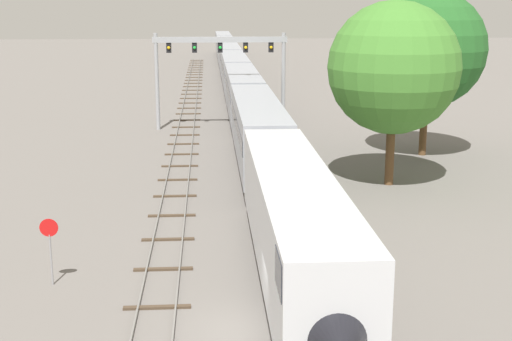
{
  "coord_description": "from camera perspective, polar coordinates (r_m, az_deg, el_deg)",
  "views": [
    {
      "loc": [
        -1.42,
        -23.52,
        11.55
      ],
      "look_at": [
        1.0,
        12.0,
        3.0
      ],
      "focal_mm": 49.84,
      "sensor_mm": 36.0,
      "label": 1
    }
  ],
  "objects": [
    {
      "name": "track_near",
      "position": [
        64.58,
        -5.69,
        3.19
      ],
      "size": [
        2.6,
        160.0,
        0.16
      ],
      "color": "slate",
      "rests_on": "ground"
    },
    {
      "name": "signal_gantry",
      "position": [
        64.93,
        -2.88,
        8.92
      ],
      "size": [
        12.1,
        0.49,
        8.72
      ],
      "color": "#999BA0",
      "rests_on": "ground"
    },
    {
      "name": "track_main",
      "position": [
        84.38,
        -1.54,
        5.67
      ],
      "size": [
        2.6,
        200.0,
        0.16
      ],
      "color": "slate",
      "rests_on": "ground"
    },
    {
      "name": "ground_plane",
      "position": [
        26.24,
        -0.41,
        -12.61
      ],
      "size": [
        400.0,
        400.0,
        0.0
      ],
      "primitive_type": "plane",
      "color": "slate"
    },
    {
      "name": "trackside_tree_mid",
      "position": [
        45.29,
        11.0,
        8.09
      ],
      "size": [
        8.27,
        8.27,
        11.62
      ],
      "color": "brown",
      "rests_on": "ground"
    },
    {
      "name": "passenger_train",
      "position": [
        91.49,
        -1.75,
        7.89
      ],
      "size": [
        3.04,
        147.4,
        4.8
      ],
      "color": "silver",
      "rests_on": "ground"
    },
    {
      "name": "trackside_tree_left",
      "position": [
        54.92,
        13.62,
        9.44
      ],
      "size": [
        8.69,
        8.69,
        12.37
      ],
      "color": "brown",
      "rests_on": "ground"
    },
    {
      "name": "stop_sign",
      "position": [
        30.51,
        -16.22,
        -5.54
      ],
      "size": [
        0.76,
        0.08,
        2.88
      ],
      "color": "gray",
      "rests_on": "ground"
    }
  ]
}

